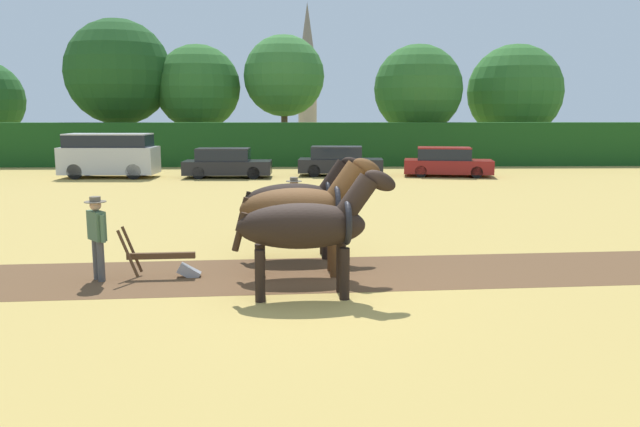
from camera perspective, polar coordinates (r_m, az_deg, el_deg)
ground_plane at (r=11.67m, az=-0.30°, el=-7.11°), size 240.00×240.00×0.00m
plowed_furrow_strip at (r=13.58m, az=-24.47°, el=-5.59°), size 34.43×5.08×0.01m
hedgerow at (r=38.29m, az=-1.17°, el=6.34°), size 65.15×1.26×2.64m
tree_left at (r=44.62m, az=-17.97°, el=12.18°), size 6.98×6.98×9.38m
tree_center_left at (r=44.02m, az=-11.10°, el=11.24°), size 5.76×5.76×7.81m
tree_center at (r=43.15m, az=-3.31°, el=12.43°), size 5.45×5.45×8.41m
tree_center_right at (r=42.58m, az=8.96°, el=11.16°), size 5.85×5.85×7.70m
tree_right at (r=46.52m, az=17.40°, el=10.55°), size 6.58×6.58×7.95m
church_spire at (r=81.72m, az=-1.16°, el=13.20°), size 2.61×2.61×16.93m
draft_horse_lead_left at (r=11.05m, az=-1.07°, el=-1.12°), size 2.98×1.01×2.36m
draft_horse_lead_right at (r=12.57m, az=-1.60°, el=0.44°), size 3.00×1.06×2.46m
draft_horse_trail_left at (r=14.12m, az=-2.01°, el=1.09°), size 2.95×1.05×2.36m
plow at (r=12.89m, az=-13.75°, el=-4.34°), size 1.60×0.49×1.13m
farmer_at_plow at (r=12.95m, az=-19.72°, el=-1.60°), size 0.46×0.52×1.67m
farmer_beside_team at (r=16.09m, az=-2.39°, el=0.88°), size 0.54×0.43×1.63m
parked_van at (r=33.21m, az=-18.70°, el=5.09°), size 4.73×2.08×2.21m
parked_car_left at (r=31.85m, az=-8.56°, el=4.54°), size 4.38×1.73×1.48m
parked_car_center_left at (r=32.47m, az=1.78°, el=4.77°), size 4.44×2.01×1.52m
parked_car_center at (r=32.83m, az=11.51°, el=4.60°), size 4.70×2.55×1.49m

